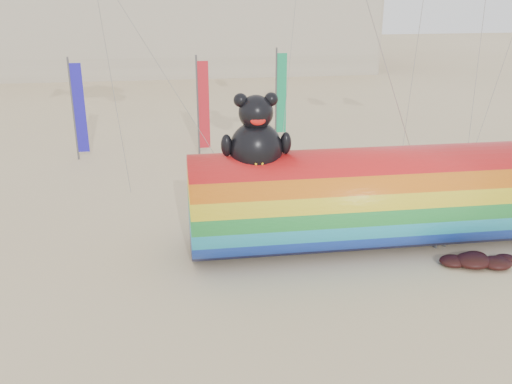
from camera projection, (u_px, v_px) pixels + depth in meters
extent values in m
plane|color=#CCB58C|center=(247.00, 283.00, 17.46)|extent=(160.00, 160.00, 0.00)
cylinder|color=red|center=(366.00, 198.00, 19.35)|extent=(11.97, 3.49, 3.49)
ellipsoid|color=black|center=(256.00, 149.00, 18.18)|extent=(1.71, 1.53, 1.80)
ellipsoid|color=yellow|center=(258.00, 157.00, 17.70)|extent=(0.88, 0.38, 0.77)
sphere|color=black|center=(256.00, 112.00, 17.76)|extent=(1.10, 1.10, 1.10)
sphere|color=black|center=(241.00, 100.00, 17.55)|extent=(0.44, 0.44, 0.44)
sphere|color=black|center=(271.00, 99.00, 17.68)|extent=(0.44, 0.44, 0.44)
ellipsoid|color=red|center=(258.00, 120.00, 17.39)|extent=(0.48, 0.18, 0.31)
ellipsoid|color=black|center=(226.00, 145.00, 17.89)|extent=(0.36, 0.36, 0.72)
ellipsoid|color=black|center=(286.00, 143.00, 18.14)|extent=(0.36, 0.36, 0.72)
imported|color=#515458|center=(442.00, 222.00, 19.50)|extent=(0.78, 0.60, 1.89)
ellipsoid|color=#390D0A|center=(473.00, 261.00, 18.41)|extent=(1.17, 0.99, 0.41)
ellipsoid|color=#390D0A|center=(496.00, 263.00, 18.33)|extent=(0.99, 0.84, 0.34)
ellipsoid|color=#390D0A|center=(453.00, 261.00, 18.48)|extent=(0.91, 0.77, 0.32)
ellipsoid|color=#390D0A|center=(475.00, 256.00, 18.84)|extent=(0.78, 0.66, 0.27)
ellipsoid|color=#390D0A|center=(506.00, 259.00, 18.69)|extent=(0.73, 0.62, 0.25)
cylinder|color=#59595E|center=(73.00, 110.00, 28.54)|extent=(0.10, 0.10, 5.20)
cube|color=#1F18B5|center=(80.00, 109.00, 28.57)|extent=(0.56, 0.06, 4.50)
cylinder|color=#59595E|center=(198.00, 107.00, 29.25)|extent=(0.10, 0.10, 5.20)
cube|color=red|center=(204.00, 105.00, 29.27)|extent=(0.56, 0.06, 4.50)
cylinder|color=#59595E|center=(276.00, 95.00, 32.28)|extent=(0.10, 0.10, 5.20)
cube|color=#17965F|center=(281.00, 94.00, 32.30)|extent=(0.56, 0.06, 4.50)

